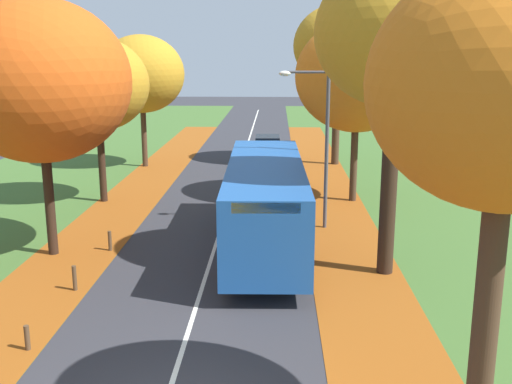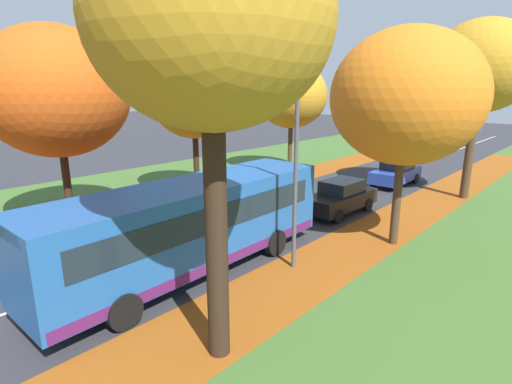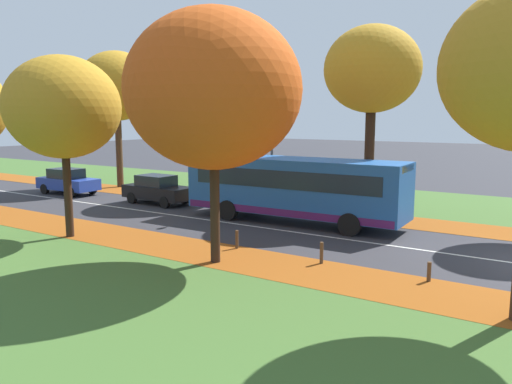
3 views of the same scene
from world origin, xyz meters
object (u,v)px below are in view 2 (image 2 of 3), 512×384
(tree_right_mid, at_px, (406,97))
(tree_right_far, at_px, (481,67))
(car_black_lead, at_px, (340,197))
(bollard_fourth, at_px, (4,253))
(tree_left_near, at_px, (56,92))
(streetlamp_right, at_px, (288,157))
(tree_left_far, at_px, (291,96))
(bus, at_px, (190,223))
(tree_right_near, at_px, (211,22))
(bollard_fifth, at_px, (101,228))
(car_blue_following, at_px, (396,172))
(tree_left_mid, at_px, (194,101))

(tree_right_mid, distance_m, tree_right_far, 9.12)
(car_black_lead, bearing_deg, bollard_fourth, -113.65)
(bollard_fourth, xyz_separation_m, car_black_lead, (5.61, 12.81, 0.44))
(bollard_fourth, bearing_deg, tree_right_mid, 49.67)
(tree_left_near, bearing_deg, tree_right_mid, 35.19)
(tree_right_far, distance_m, streetlamp_right, 13.86)
(tree_left_far, bearing_deg, bus, -63.49)
(streetlamp_right, xyz_separation_m, car_black_lead, (-1.65, 6.31, -2.92))
(tree_right_near, distance_m, bollard_fifth, 11.39)
(tree_right_near, height_order, tree_right_far, tree_right_far)
(car_black_lead, relative_size, car_blue_following, 1.01)
(tree_left_near, height_order, bus, tree_left_near)
(car_black_lead, distance_m, car_blue_following, 7.37)
(tree_left_mid, bearing_deg, tree_left_near, -87.31)
(bollard_fourth, height_order, car_black_lead, car_black_lead)
(tree_right_mid, bearing_deg, bollard_fourth, -130.33)
(tree_right_near, bearing_deg, tree_right_mid, 89.22)
(tree_left_far, distance_m, car_blue_following, 8.63)
(tree_right_near, bearing_deg, tree_left_far, 123.13)
(tree_left_mid, bearing_deg, bollard_fourth, -78.47)
(bollard_fourth, bearing_deg, bus, 36.53)
(streetlamp_right, height_order, car_black_lead, streetlamp_right)
(tree_right_near, distance_m, tree_right_mid, 9.20)
(tree_left_near, bearing_deg, bus, 6.87)
(bollard_fifth, bearing_deg, car_black_lead, 59.20)
(tree_left_mid, relative_size, car_black_lead, 1.70)
(bollard_fifth, xyz_separation_m, car_blue_following, (5.11, 16.68, 0.46))
(tree_right_mid, height_order, tree_right_far, tree_right_far)
(bollard_fourth, bearing_deg, tree_left_mid, 101.53)
(streetlamp_right, bearing_deg, tree_right_near, -69.21)
(streetlamp_right, relative_size, bus, 0.57)
(tree_left_near, distance_m, tree_right_mid, 13.40)
(tree_left_mid, height_order, car_black_lead, tree_left_mid)
(bollard_fifth, relative_size, car_black_lead, 0.16)
(car_black_lead, bearing_deg, bollard_fifth, -120.80)
(tree_right_near, xyz_separation_m, streetlamp_right, (-1.80, 4.75, -3.35))
(streetlamp_right, relative_size, car_blue_following, 1.42)
(tree_right_far, bearing_deg, streetlamp_right, -98.39)
(tree_right_mid, xyz_separation_m, car_black_lead, (-3.58, 1.98, -4.76))
(tree_right_near, xyz_separation_m, tree_right_mid, (0.12, 9.08, -1.52))
(bollard_fourth, height_order, car_blue_following, car_blue_following)
(tree_left_mid, height_order, bus, tree_left_mid)
(tree_right_far, xyz_separation_m, car_black_lead, (-3.62, -7.04, -6.10))
(bollard_fourth, distance_m, bus, 6.78)
(tree_left_far, height_order, bollard_fifth, tree_left_far)
(bus, bearing_deg, tree_left_mid, 139.48)
(tree_right_far, relative_size, bollard_fourth, 12.52)
(streetlamp_right, bearing_deg, tree_right_far, 81.61)
(streetlamp_right, bearing_deg, bollard_fifth, -157.32)
(bollard_fourth, bearing_deg, tree_right_far, 65.06)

